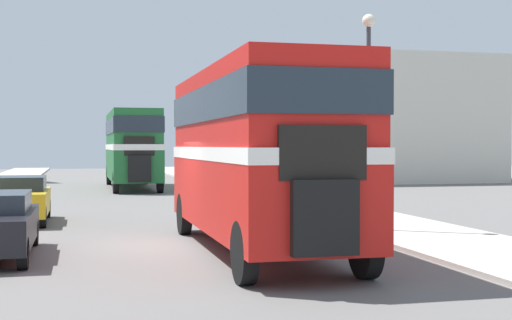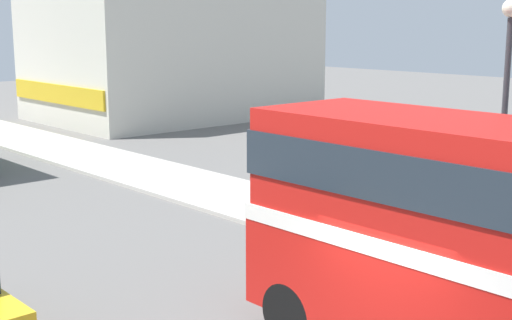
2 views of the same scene
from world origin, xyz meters
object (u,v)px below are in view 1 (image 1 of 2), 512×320
object	(u,v)px
bus_distant	(132,143)
street_lamp	(368,89)
car_parked_mid	(20,199)
double_decker_bus	(256,144)
pedestrian_walking	(331,181)

from	to	relation	value
bus_distant	street_lamp	size ratio (longest dim) A/B	1.81
bus_distant	street_lamp	distance (m)	23.19
street_lamp	car_parked_mid	bearing A→B (deg)	151.46
street_lamp	double_decker_bus	bearing A→B (deg)	-146.77
double_decker_bus	pedestrian_walking	bearing A→B (deg)	59.79
double_decker_bus	pedestrian_walking	world-z (taller)	double_decker_bus
double_decker_bus	street_lamp	distance (m)	4.75
double_decker_bus	car_parked_mid	world-z (taller)	double_decker_bus
pedestrian_walking	street_lamp	bearing A→B (deg)	-99.81
double_decker_bus	bus_distant	world-z (taller)	bus_distant
car_parked_mid	double_decker_bus	bearing A→B (deg)	-53.24
bus_distant	street_lamp	xyz separation A→B (m)	(4.75, -22.66, 1.40)
car_parked_mid	street_lamp	xyz separation A→B (m)	(9.44, -5.13, 3.20)
double_decker_bus	bus_distant	size ratio (longest dim) A/B	0.88
double_decker_bus	bus_distant	distance (m)	25.14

